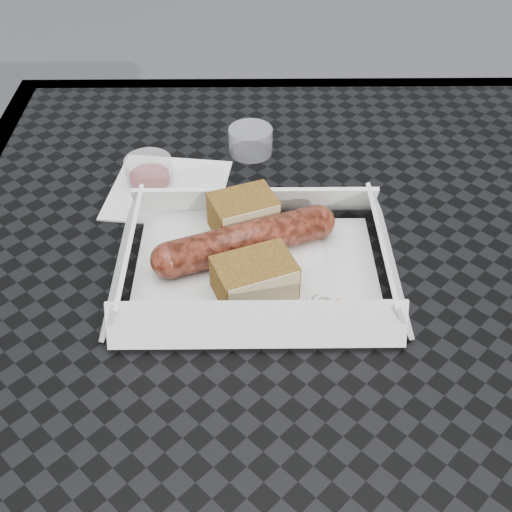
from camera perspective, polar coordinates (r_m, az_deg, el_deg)
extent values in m
cube|color=black|center=(0.59, 8.17, -2.68)|extent=(0.80, 0.80, 0.01)
cube|color=black|center=(0.91, 5.21, 14.25)|extent=(0.80, 0.03, 0.03)
cylinder|color=black|center=(1.13, -13.86, -3.83)|extent=(0.03, 0.03, 0.73)
cylinder|color=black|center=(1.18, 21.42, -3.43)|extent=(0.03, 0.03, 0.73)
cube|color=white|center=(0.59, -0.01, -1.39)|extent=(0.22, 0.15, 0.00)
cylinder|color=maroon|center=(0.59, -0.91, 1.40)|extent=(0.15, 0.08, 0.03)
sphere|color=maroon|center=(0.61, 5.50, 3.04)|extent=(0.03, 0.03, 0.03)
sphere|color=maroon|center=(0.58, -7.76, -0.38)|extent=(0.03, 0.03, 0.03)
cube|color=brown|center=(0.62, -1.14, 3.77)|extent=(0.07, 0.06, 0.04)
cube|color=brown|center=(0.55, -0.15, -1.92)|extent=(0.08, 0.07, 0.03)
cylinder|color=#F8520A|center=(0.55, 5.93, -4.66)|extent=(0.02, 0.02, 0.00)
torus|color=white|center=(0.55, 6.82, -5.06)|extent=(0.02, 0.02, 0.00)
cube|color=#B2D17F|center=(0.55, 7.05, -4.47)|extent=(0.02, 0.02, 0.00)
cube|color=white|center=(0.69, -7.80, 5.88)|extent=(0.13, 0.13, 0.00)
cylinder|color=maroon|center=(0.70, -9.50, 7.40)|extent=(0.05, 0.05, 0.03)
cylinder|color=silver|center=(0.74, -0.49, 10.21)|extent=(0.05, 0.05, 0.03)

